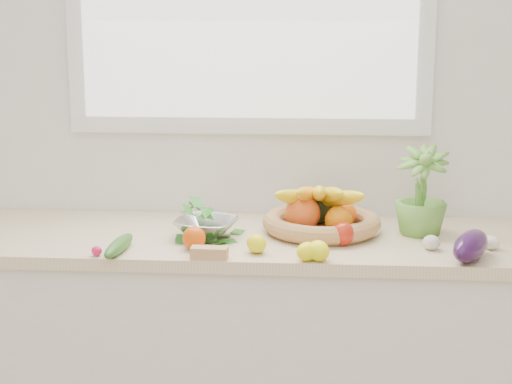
# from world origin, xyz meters

# --- Properties ---
(back_wall) EXTENTS (4.50, 0.02, 2.70)m
(back_wall) POSITION_xyz_m (0.00, 2.25, 1.35)
(back_wall) COLOR white
(back_wall) RESTS_ON ground
(counter_cabinet) EXTENTS (2.20, 0.58, 0.86)m
(counter_cabinet) POSITION_xyz_m (0.00, 1.95, 0.43)
(counter_cabinet) COLOR silver
(counter_cabinet) RESTS_ON ground
(countertop) EXTENTS (2.24, 0.62, 0.04)m
(countertop) POSITION_xyz_m (0.00, 1.95, 0.88)
(countertop) COLOR beige
(countertop) RESTS_ON counter_cabinet
(orange_loose) EXTENTS (0.08, 0.08, 0.07)m
(orange_loose) POSITION_xyz_m (-0.13, 1.76, 0.94)
(orange_loose) COLOR #D74906
(orange_loose) RESTS_ON countertop
(lemon_a) EXTENTS (0.09, 0.10, 0.06)m
(lemon_a) POSITION_xyz_m (0.26, 1.67, 0.93)
(lemon_a) COLOR #F7F10D
(lemon_a) RESTS_ON countertop
(lemon_b) EXTENTS (0.09, 0.09, 0.06)m
(lemon_b) POSITION_xyz_m (0.22, 1.67, 0.93)
(lemon_b) COLOR #FBED0D
(lemon_b) RESTS_ON countertop
(lemon_c) EXTENTS (0.08, 0.09, 0.06)m
(lemon_c) POSITION_xyz_m (0.07, 1.74, 0.93)
(lemon_c) COLOR yellow
(lemon_c) RESTS_ON countertop
(apple) EXTENTS (0.09, 0.09, 0.08)m
(apple) POSITION_xyz_m (0.33, 1.84, 0.94)
(apple) COLOR #AD1E0D
(apple) RESTS_ON countertop
(ginger) EXTENTS (0.11, 0.05, 0.04)m
(ginger) POSITION_xyz_m (-0.07, 1.67, 0.92)
(ginger) COLOR tan
(ginger) RESTS_ON countertop
(garlic_a) EXTENTS (0.06, 0.06, 0.04)m
(garlic_a) POSITION_xyz_m (0.79, 1.83, 0.92)
(garlic_a) COLOR white
(garlic_a) RESTS_ON countertop
(garlic_b) EXTENTS (0.07, 0.07, 0.05)m
(garlic_b) POSITION_xyz_m (0.43, 1.95, 0.92)
(garlic_b) COLOR white
(garlic_b) RESTS_ON countertop
(garlic_c) EXTENTS (0.06, 0.06, 0.05)m
(garlic_c) POSITION_xyz_m (0.61, 1.81, 0.92)
(garlic_c) COLOR beige
(garlic_c) RESTS_ON countertop
(eggplant) EXTENTS (0.18, 0.24, 0.09)m
(eggplant) POSITION_xyz_m (0.71, 1.71, 0.94)
(eggplant) COLOR #2F103D
(eggplant) RESTS_ON countertop
(cucumber) EXTENTS (0.06, 0.24, 0.04)m
(cucumber) POSITION_xyz_m (-0.36, 1.71, 0.92)
(cucumber) COLOR #1C5619
(cucumber) RESTS_ON countertop
(radish) EXTENTS (0.03, 0.03, 0.03)m
(radish) POSITION_xyz_m (-0.42, 1.67, 0.92)
(radish) COLOR #E11C4F
(radish) RESTS_ON countertop
(potted_herb) EXTENTS (0.21, 0.21, 0.31)m
(potted_herb) POSITION_xyz_m (0.59, 2.00, 1.04)
(potted_herb) COLOR #5D9737
(potted_herb) RESTS_ON countertop
(fruit_basket) EXTENTS (0.40, 0.40, 0.19)m
(fruit_basket) POSITION_xyz_m (0.26, 1.99, 0.96)
(fruit_basket) COLOR #AC824C
(fruit_basket) RESTS_ON countertop
(colander_with_spinach) EXTENTS (0.24, 0.24, 0.11)m
(colander_with_spinach) POSITION_xyz_m (-0.11, 1.90, 0.96)
(colander_with_spinach) COLOR silver
(colander_with_spinach) RESTS_ON countertop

